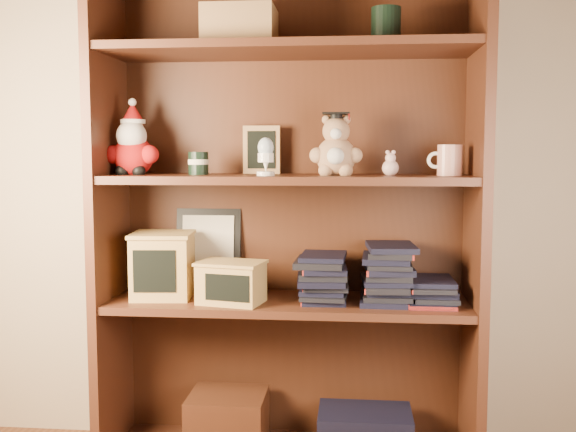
# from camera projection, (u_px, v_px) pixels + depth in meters

# --- Properties ---
(bookcase) EXTENTS (1.20, 0.35, 1.60)m
(bookcase) POSITION_uv_depth(u_px,v_px,m) (289.00, 227.00, 2.19)
(bookcase) COLOR #4A2415
(bookcase) RESTS_ON ground
(shelf_lower) EXTENTS (1.14, 0.33, 0.02)m
(shelf_lower) POSITION_uv_depth(u_px,v_px,m) (288.00, 303.00, 2.16)
(shelf_lower) COLOR #4A2415
(shelf_lower) RESTS_ON ground
(shelf_upper) EXTENTS (1.14, 0.33, 0.02)m
(shelf_upper) POSITION_uv_depth(u_px,v_px,m) (288.00, 179.00, 2.12)
(shelf_upper) COLOR #4A2415
(shelf_upper) RESTS_ON ground
(santa_plush) EXTENTS (0.18, 0.13, 0.25)m
(santa_plush) POSITION_uv_depth(u_px,v_px,m) (133.00, 146.00, 2.16)
(santa_plush) COLOR #A50F0F
(santa_plush) RESTS_ON shelf_upper
(teachers_tin) EXTENTS (0.07, 0.07, 0.07)m
(teachers_tin) POSITION_uv_depth(u_px,v_px,m) (198.00, 163.00, 2.15)
(teachers_tin) COLOR black
(teachers_tin) RESTS_ON shelf_upper
(chalkboard_plaque) EXTENTS (0.12, 0.07, 0.16)m
(chalkboard_plaque) POSITION_uv_depth(u_px,v_px,m) (262.00, 151.00, 2.24)
(chalkboard_plaque) COLOR #9E7547
(chalkboard_plaque) RESTS_ON shelf_upper
(egg_cup) EXTENTS (0.06, 0.06, 0.12)m
(egg_cup) POSITION_uv_depth(u_px,v_px,m) (266.00, 155.00, 2.05)
(egg_cup) COLOR white
(egg_cup) RESTS_ON shelf_upper
(grad_teddy_bear) EXTENTS (0.16, 0.14, 0.20)m
(grad_teddy_bear) POSITION_uv_depth(u_px,v_px,m) (336.00, 151.00, 2.09)
(grad_teddy_bear) COLOR tan
(grad_teddy_bear) RESTS_ON shelf_upper
(pink_figurine) EXTENTS (0.05, 0.05, 0.08)m
(pink_figurine) POSITION_uv_depth(u_px,v_px,m) (390.00, 166.00, 2.09)
(pink_figurine) COLOR beige
(pink_figurine) RESTS_ON shelf_upper
(teacher_mug) EXTENTS (0.11, 0.08, 0.09)m
(teacher_mug) POSITION_uv_depth(u_px,v_px,m) (449.00, 160.00, 2.07)
(teacher_mug) COLOR silver
(teacher_mug) RESTS_ON shelf_upper
(certificate_frame) EXTENTS (0.22, 0.06, 0.28)m
(certificate_frame) POSITION_uv_depth(u_px,v_px,m) (208.00, 249.00, 2.31)
(certificate_frame) COLOR black
(certificate_frame) RESTS_ON shelf_lower
(treats_box) EXTENTS (0.21, 0.21, 0.21)m
(treats_box) POSITION_uv_depth(u_px,v_px,m) (163.00, 265.00, 2.19)
(treats_box) COLOR tan
(treats_box) RESTS_ON shelf_lower
(pencils_box) EXTENTS (0.23, 0.18, 0.13)m
(pencils_box) POSITION_uv_depth(u_px,v_px,m) (231.00, 282.00, 2.11)
(pencils_box) COLOR tan
(pencils_box) RESTS_ON shelf_lower
(book_stack_left) EXTENTS (0.14, 0.20, 0.14)m
(book_stack_left) POSITION_uv_depth(u_px,v_px,m) (323.00, 278.00, 2.14)
(book_stack_left) COLOR black
(book_stack_left) RESTS_ON shelf_lower
(book_stack_mid) EXTENTS (0.14, 0.20, 0.18)m
(book_stack_mid) POSITION_uv_depth(u_px,v_px,m) (387.00, 274.00, 2.12)
(book_stack_mid) COLOR black
(book_stack_mid) RESTS_ON shelf_lower
(book_stack_right) EXTENTS (0.14, 0.20, 0.08)m
(book_stack_right) POSITION_uv_depth(u_px,v_px,m) (433.00, 290.00, 2.11)
(book_stack_right) COLOR black
(book_stack_right) RESTS_ON shelf_lower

